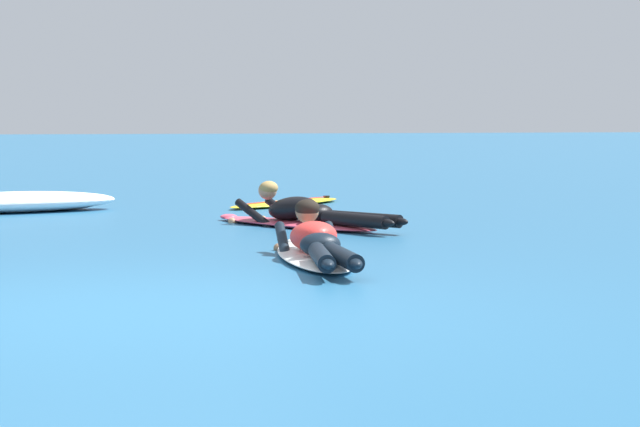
# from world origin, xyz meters

# --- Properties ---
(ground_plane) EXTENTS (120.00, 120.00, 0.00)m
(ground_plane) POSITION_xyz_m (0.00, 10.00, 0.00)
(ground_plane) COLOR #235B84
(surfer_near) EXTENTS (0.74, 2.77, 0.53)m
(surfer_near) POSITION_xyz_m (1.60, 2.22, 0.13)
(surfer_near) COLOR white
(surfer_near) RESTS_ON ground
(surfer_far) EXTENTS (1.84, 2.53, 0.54)m
(surfer_far) POSITION_xyz_m (2.12, 5.33, 0.13)
(surfer_far) COLOR #E54C66
(surfer_far) RESTS_ON ground
(drifting_surfboard) EXTENTS (2.03, 1.84, 0.16)m
(drifting_surfboard) POSITION_xyz_m (2.56, 8.56, 0.03)
(drifting_surfboard) COLOR yellow
(drifting_surfboard) RESTS_ON ground
(whitewater_mid_right) EXTENTS (2.76, 1.45, 0.26)m
(whitewater_mid_right) POSITION_xyz_m (-1.04, 8.17, 0.12)
(whitewater_mid_right) COLOR white
(whitewater_mid_right) RESTS_ON ground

